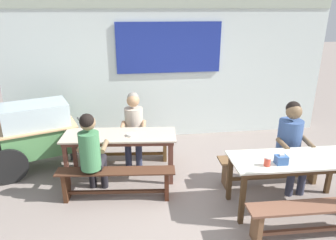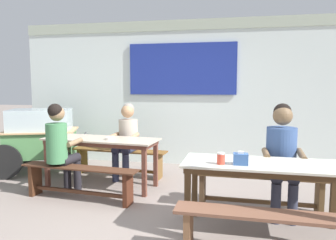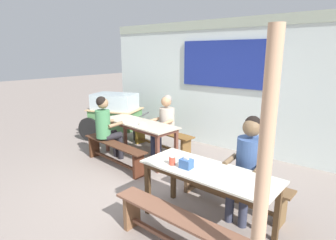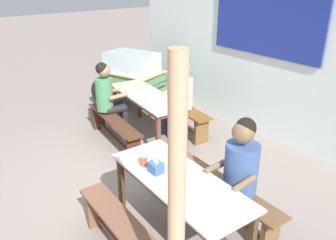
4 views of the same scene
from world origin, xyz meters
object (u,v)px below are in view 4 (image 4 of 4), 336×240
object	(u,v)px
wooden_support_post	(176,229)
dining_table_far	(147,99)
person_left_back_turned	(108,95)
bench_near_back	(222,194)
bench_far_back	(178,112)
food_cart	(132,75)
bench_near_front	(127,239)
person_right_near_table	(237,170)
soup_bowl	(149,98)
condiment_jar	(143,160)
bench_far_front	(114,128)
person_center_facing	(180,94)
tissue_box	(156,167)
dining_table_near	(179,185)

from	to	relation	value
wooden_support_post	dining_table_far	bearing A→B (deg)	149.09
person_left_back_turned	bench_near_back	bearing A→B (deg)	-0.40
bench_far_back	food_cart	bearing A→B (deg)	-177.96
bench_far_back	person_left_back_turned	size ratio (longest dim) A/B	1.30
bench_near_front	wooden_support_post	distance (m)	1.25
person_right_near_table	food_cart	bearing A→B (deg)	163.70
dining_table_far	food_cart	bearing A→B (deg)	158.15
soup_bowl	person_right_near_table	bearing A→B (deg)	-12.22
food_cart	person_right_near_table	distance (m)	4.11
person_left_back_turned	person_right_near_table	xyz separation A→B (m)	(2.93, -0.08, 0.03)
dining_table_far	condiment_jar	size ratio (longest dim) A/B	15.23
dining_table_far	bench_near_back	distance (m)	2.39
bench_far_front	person_center_facing	distance (m)	1.26
bench_far_back	wooden_support_post	world-z (taller)	wooden_support_post
bench_far_front	food_cart	distance (m)	1.82
soup_bowl	tissue_box	bearing A→B (deg)	-32.38
dining_table_far	bench_far_back	world-z (taller)	dining_table_far
person_left_back_turned	dining_table_near	bearing A→B (deg)	-13.39
dining_table_near	condiment_jar	world-z (taller)	condiment_jar
bench_near_front	wooden_support_post	size ratio (longest dim) A/B	0.71
bench_far_front	person_center_facing	world-z (taller)	person_center_facing
tissue_box	bench_near_back	bearing A→B (deg)	70.50
bench_far_back	person_right_near_table	size ratio (longest dim) A/B	1.27
bench_far_back	condiment_jar	xyz separation A→B (m)	(1.78, -1.90, 0.50)
person_center_facing	tissue_box	xyz separation A→B (m)	(1.80, -1.79, 0.08)
dining_table_near	person_center_facing	world-z (taller)	person_center_facing
bench_far_back	person_center_facing	distance (m)	0.46
bench_far_back	tissue_box	size ratio (longest dim) A/B	11.60
bench_far_front	bench_near_back	world-z (taller)	same
person_left_back_turned	dining_table_far	bearing A→B (deg)	52.76
bench_near_back	soup_bowl	distance (m)	2.21
dining_table_far	bench_near_back	world-z (taller)	dining_table_far
bench_near_front	condiment_jar	size ratio (longest dim) A/B	13.65
soup_bowl	wooden_support_post	bearing A→B (deg)	-31.28
tissue_box	soup_bowl	xyz separation A→B (m)	(-1.86, 1.18, -0.04)
bench_near_front	condiment_jar	xyz separation A→B (m)	(-0.42, 0.48, 0.50)
dining_table_near	tissue_box	world-z (taller)	tissue_box
person_center_facing	condiment_jar	size ratio (longest dim) A/B	10.59
dining_table_near	condiment_jar	size ratio (longest dim) A/B	14.18
dining_table_far	soup_bowl	distance (m)	0.22
person_center_facing	wooden_support_post	distance (m)	3.84
dining_table_far	soup_bowl	xyz separation A→B (m)	(0.18, -0.08, 0.10)
person_left_back_turned	soup_bowl	size ratio (longest dim) A/B	9.48
soup_bowl	bench_far_front	bearing A→B (deg)	-114.43
dining_table_near	bench_near_front	size ratio (longest dim) A/B	1.04
bench_near_front	dining_table_far	bearing A→B (deg)	142.08
bench_far_back	bench_near_back	distance (m)	2.51
bench_far_back	person_center_facing	world-z (taller)	person_center_facing
person_right_near_table	tissue_box	xyz separation A→B (m)	(-0.50, -0.67, 0.04)
bench_near_front	person_center_facing	bearing A→B (deg)	131.43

